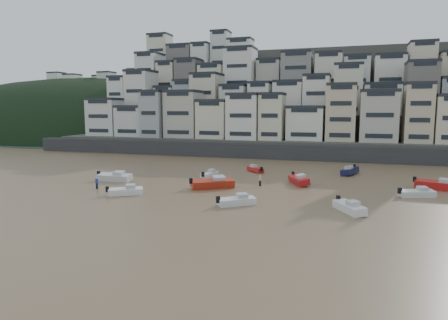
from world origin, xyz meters
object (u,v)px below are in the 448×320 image
(boat_d, at_px, (417,192))
(boat_i, at_px, (350,170))
(boat_b, at_px, (349,206))
(boat_f, at_px, (210,174))
(boat_j, at_px, (125,190))
(person_blue, at_px, (97,183))
(boat_a, at_px, (237,200))
(boat_k, at_px, (114,176))
(boat_h, at_px, (255,169))
(boat_e, at_px, (299,179))
(boat_g, at_px, (439,183))
(boat_c, at_px, (213,182))
(person_pink, at_px, (260,180))

(boat_d, height_order, boat_i, boat_i)
(boat_b, distance_m, boat_f, 28.75)
(boat_j, bearing_deg, person_blue, 127.21)
(boat_a, height_order, boat_f, boat_a)
(boat_b, xyz_separation_m, boat_k, (-36.55, 8.77, 0.09))
(boat_h, relative_size, boat_k, 0.73)
(boat_a, distance_m, boat_e, 17.10)
(boat_g, bearing_deg, boat_c, -146.01)
(boat_h, bearing_deg, boat_a, 143.80)
(boat_j, bearing_deg, person_pink, 4.10)
(person_pink, bearing_deg, boat_e, 31.23)
(person_blue, bearing_deg, boat_c, 19.15)
(boat_a, relative_size, boat_d, 1.01)
(boat_e, distance_m, person_blue, 30.65)
(boat_i, bearing_deg, person_blue, -37.63)
(boat_e, bearing_deg, boat_f, -122.76)
(boat_k, bearing_deg, boat_g, 8.39)
(boat_b, bearing_deg, boat_a, -116.62)
(boat_e, xyz_separation_m, person_blue, (-27.85, -12.81, 0.05))
(boat_a, bearing_deg, boat_k, 119.90)
(boat_e, height_order, boat_g, boat_g)
(boat_a, bearing_deg, boat_c, 87.07)
(boat_a, xyz_separation_m, boat_j, (-16.14, 1.05, -0.01))
(boat_f, distance_m, boat_h, 10.10)
(boat_i, distance_m, boat_k, 40.95)
(boat_i, bearing_deg, person_pink, -22.91)
(boat_a, xyz_separation_m, boat_g, (25.41, 18.10, 0.23))
(boat_a, relative_size, boat_i, 0.86)
(boat_a, height_order, boat_h, boat_a)
(boat_c, height_order, boat_i, boat_c)
(boat_b, xyz_separation_m, person_pink, (-13.10, 12.10, 0.12))
(boat_h, bearing_deg, person_blue, 96.03)
(boat_a, height_order, boat_d, boat_a)
(boat_h, bearing_deg, boat_e, 178.97)
(boat_a, bearing_deg, boat_f, 81.14)
(boat_j, bearing_deg, boat_k, 98.31)
(boat_f, bearing_deg, boat_h, -24.52)
(boat_h, distance_m, boat_j, 27.81)
(boat_c, bearing_deg, boat_f, 78.43)
(boat_g, height_order, person_blue, boat_g)
(boat_d, xyz_separation_m, boat_j, (-37.82, -10.60, 0.00))
(boat_a, xyz_separation_m, boat_h, (-3.82, 25.98, -0.08))
(boat_f, bearing_deg, person_pink, -103.96)
(boat_c, relative_size, boat_f, 1.54)
(boat_c, bearing_deg, person_pink, -1.95)
(boat_b, xyz_separation_m, person_blue, (-35.51, 2.59, 0.12))
(boat_j, distance_m, person_blue, 6.68)
(person_pink, bearing_deg, boat_b, -42.73)
(boat_a, relative_size, boat_c, 0.74)
(person_blue, bearing_deg, boat_b, -4.17)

